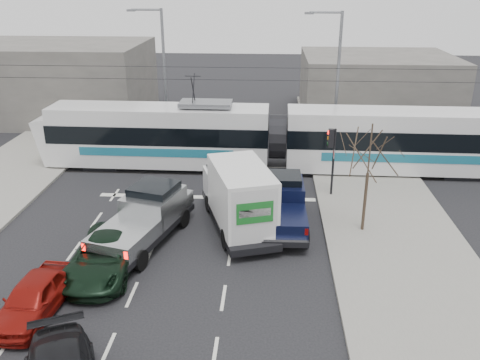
# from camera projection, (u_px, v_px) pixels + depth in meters

# --- Properties ---
(ground) EXTENTS (120.00, 120.00, 0.00)m
(ground) POSITION_uv_depth(u_px,v_px,m) (190.00, 255.00, 21.45)
(ground) COLOR black
(ground) RESTS_ON ground
(sidewalk_right) EXTENTS (6.00, 60.00, 0.15)m
(sidewalk_right) POSITION_uv_depth(u_px,v_px,m) (406.00, 260.00, 20.93)
(sidewalk_right) COLOR gray
(sidewalk_right) RESTS_ON ground
(rails) EXTENTS (60.00, 1.60, 0.03)m
(rails) POSITION_uv_depth(u_px,v_px,m) (215.00, 170.00, 30.71)
(rails) COLOR #33302D
(rails) RESTS_ON ground
(building_left) EXTENTS (14.00, 10.00, 6.00)m
(building_left) POSITION_uv_depth(u_px,v_px,m) (59.00, 81.00, 41.48)
(building_left) COLOR slate
(building_left) RESTS_ON ground
(building_right) EXTENTS (12.00, 10.00, 5.00)m
(building_right) POSITION_uv_depth(u_px,v_px,m) (376.00, 86.00, 42.08)
(building_right) COLOR slate
(building_right) RESTS_ON ground
(bare_tree) EXTENTS (2.40, 2.40, 5.00)m
(bare_tree) POSITION_uv_depth(u_px,v_px,m) (370.00, 154.00, 21.93)
(bare_tree) COLOR #47382B
(bare_tree) RESTS_ON ground
(traffic_signal) EXTENTS (0.44, 0.44, 3.60)m
(traffic_signal) POSITION_uv_depth(u_px,v_px,m) (332.00, 148.00, 26.09)
(traffic_signal) COLOR black
(traffic_signal) RESTS_ON ground
(street_lamp_near) EXTENTS (2.38, 0.25, 9.00)m
(street_lamp_near) POSITION_uv_depth(u_px,v_px,m) (335.00, 75.00, 32.10)
(street_lamp_near) COLOR slate
(street_lamp_near) RESTS_ON ground
(street_lamp_far) EXTENTS (2.38, 0.25, 9.00)m
(street_lamp_far) POSITION_uv_depth(u_px,v_px,m) (162.00, 68.00, 34.59)
(street_lamp_far) COLOR slate
(street_lamp_far) RESTS_ON ground
(catenary) EXTENTS (60.00, 0.20, 7.00)m
(catenary) POSITION_uv_depth(u_px,v_px,m) (214.00, 108.00, 29.26)
(catenary) COLOR black
(catenary) RESTS_ON ground
(tram) EXTENTS (27.40, 3.13, 5.59)m
(tram) POSITION_uv_depth(u_px,v_px,m) (277.00, 138.00, 30.25)
(tram) COLOR silver
(tram) RESTS_ON ground
(silver_pickup) EXTENTS (3.77, 6.63, 2.28)m
(silver_pickup) POSITION_uv_depth(u_px,v_px,m) (147.00, 216.00, 22.35)
(silver_pickup) COLOR black
(silver_pickup) RESTS_ON ground
(box_truck) EXTENTS (4.05, 6.81, 3.22)m
(box_truck) POSITION_uv_depth(u_px,v_px,m) (238.00, 197.00, 23.10)
(box_truck) COLOR black
(box_truck) RESTS_ON ground
(navy_pickup) EXTENTS (2.19, 5.42, 2.27)m
(navy_pickup) POSITION_uv_depth(u_px,v_px,m) (283.00, 203.00, 23.61)
(navy_pickup) COLOR black
(navy_pickup) RESTS_ON ground
(green_car) EXTENTS (2.42, 5.15, 1.43)m
(green_car) POSITION_uv_depth(u_px,v_px,m) (104.00, 256.00, 19.98)
(green_car) COLOR black
(green_car) RESTS_ON ground
(red_car) EXTENTS (1.92, 4.14, 1.37)m
(red_car) POSITION_uv_depth(u_px,v_px,m) (34.00, 298.00, 17.40)
(red_car) COLOR maroon
(red_car) RESTS_ON ground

